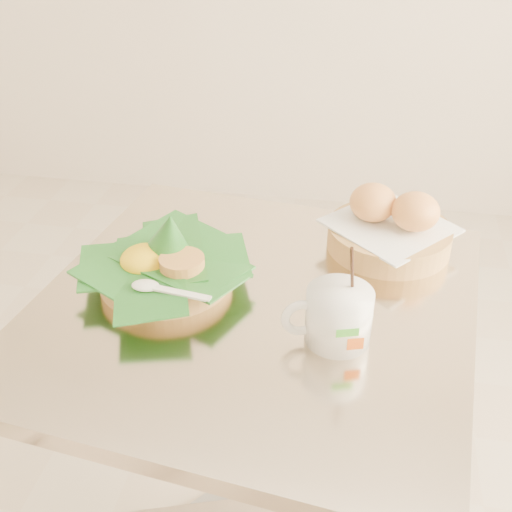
% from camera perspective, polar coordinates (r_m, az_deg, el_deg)
% --- Properties ---
extents(cafe_table, '(0.78, 0.78, 0.75)m').
position_cam_1_polar(cafe_table, '(1.20, -0.14, -12.58)').
color(cafe_table, gray).
rests_on(cafe_table, floor).
extents(rice_basket, '(0.28, 0.28, 0.14)m').
position_cam_1_polar(rice_basket, '(1.09, -8.13, -0.55)').
color(rice_basket, tan).
rests_on(rice_basket, cafe_table).
extents(bread_basket, '(0.27, 0.27, 0.12)m').
position_cam_1_polar(bread_basket, '(1.20, 11.85, 2.47)').
color(bread_basket, tan).
rests_on(bread_basket, cafe_table).
extents(coffee_mug, '(0.13, 0.10, 0.17)m').
position_cam_1_polar(coffee_mug, '(0.96, 7.20, -5.21)').
color(coffee_mug, white).
rests_on(coffee_mug, cafe_table).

